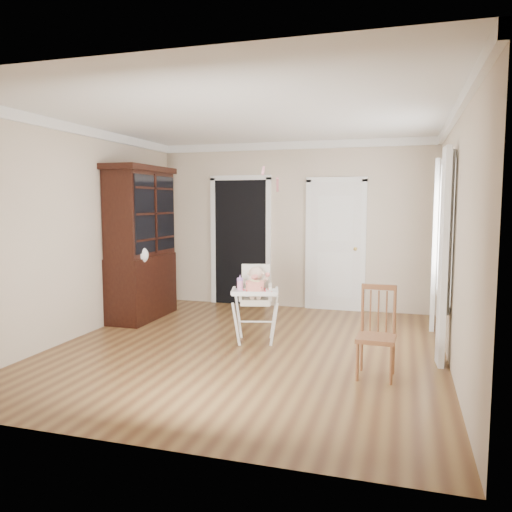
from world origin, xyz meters
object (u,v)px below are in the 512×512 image
(high_chair, at_px, (256,294))
(cake, at_px, (255,286))
(china_cabinet, at_px, (141,243))
(dining_chair, at_px, (377,335))
(sippy_cup, at_px, (240,283))

(high_chair, relative_size, cake, 3.55)
(china_cabinet, xyz_separation_m, dining_chair, (3.50, -1.62, -0.71))
(high_chair, distance_m, dining_chair, 1.74)
(high_chair, height_order, sippy_cup, high_chair)
(china_cabinet, relative_size, dining_chair, 2.49)
(high_chair, height_order, dining_chair, high_chair)
(high_chair, relative_size, dining_chair, 1.08)
(high_chair, bearing_deg, cake, -89.83)
(sippy_cup, bearing_deg, cake, -16.20)
(china_cabinet, bearing_deg, cake, -25.83)
(cake, bearing_deg, high_chair, 104.71)
(china_cabinet, bearing_deg, high_chair, -20.93)
(cake, xyz_separation_m, dining_chair, (1.44, -0.62, -0.32))
(cake, height_order, dining_chair, dining_chair)
(high_chair, height_order, cake, high_chair)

